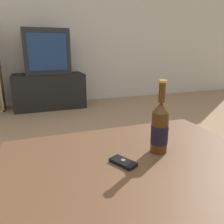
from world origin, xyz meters
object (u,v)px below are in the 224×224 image
Objects in this scene: television at (47,52)px; cell_phone at (123,162)px; tv_stand at (50,91)px; beer_bottle at (160,128)px.

cell_phone is (0.06, -2.69, -0.37)m from television.
cell_phone is at bearing -88.64° from television.
tv_stand is at bearing 64.75° from cell_phone.
television is at bearing 64.75° from cell_phone.
tv_stand is 8.93× the size of cell_phone.
beer_bottle is at bearing -12.45° from cell_phone.
television is at bearing 95.23° from beer_bottle.
beer_bottle reaches higher than cell_phone.
tv_stand is 0.57m from television.
television reaches higher than beer_bottle.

